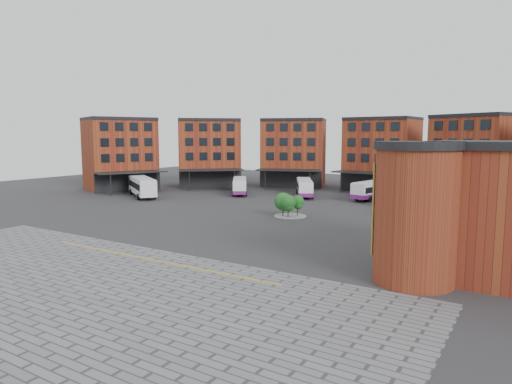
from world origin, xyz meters
The scene contains 13 objects.
ground centered at (0.00, 0.00, 0.00)m, with size 160.00×160.00×0.00m, color #28282B.
paving_zone centered at (2.00, -22.00, 0.01)m, with size 50.00×22.00×0.02m, color slate.
yellow_line centered at (2.00, -14.00, 0.03)m, with size 26.00×0.15×0.02m, color gold.
main_building centered at (-4.77, 38.25, 7.23)m, with size 94.14×42.48×14.60m.
east_building centered at (28.70, -3.06, 5.29)m, with size 17.40×15.40×10.60m.
tree_island centered at (1.88, 11.49, 1.85)m, with size 4.40×4.40×3.30m.
bus_a centered at (-30.05, 15.66, 2.08)m, with size 11.88×9.24×3.51m.
bus_b centered at (-17.37, 28.28, 1.60)m, with size 7.85×10.10×2.96m.
bus_c centered at (-5.54, 31.86, 1.66)m, with size 7.44×10.73×3.06m.
bus_d centered at (6.45, 34.76, 1.75)m, with size 4.86×11.74×3.23m.
bus_e centered at (16.07, 29.61, 1.83)m, with size 10.87×9.88×3.37m.
bus_f centered at (20.35, 21.15, 1.72)m, with size 9.76×9.88×3.18m.
blue_car centered at (22.06, -6.70, 0.79)m, with size 1.68×4.80×1.58m, color #0C23A3.
Camera 1 is at (30.67, -42.57, 11.04)m, focal length 32.00 mm.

